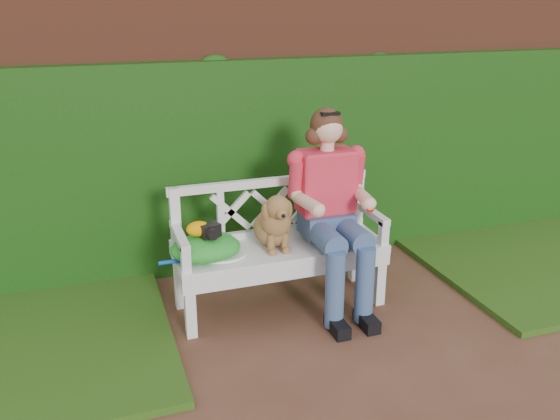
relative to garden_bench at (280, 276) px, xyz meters
name	(u,v)px	position (x,y,z in m)	size (l,w,h in m)	color
ground	(366,362)	(0.27, -0.86, -0.24)	(60.00, 60.00, 0.00)	#542F21
brick_wall	(271,128)	(0.27, 1.04, 0.86)	(10.00, 0.30, 2.20)	brown
ivy_hedge	(279,163)	(0.27, 0.82, 0.61)	(10.00, 0.18, 1.70)	#1C450C
garden_bench	(280,276)	(0.00, 0.00, 0.00)	(1.58, 0.60, 0.48)	white
seated_woman	(328,210)	(0.36, -0.02, 0.48)	(0.60, 0.81, 1.43)	#FF4A62
dog	(273,219)	(-0.05, 0.00, 0.45)	(0.28, 0.38, 0.42)	#905C3D
tennis_racket	(219,255)	(-0.46, -0.06, 0.26)	(0.63, 0.27, 0.03)	white
green_bag	(206,247)	(-0.55, -0.04, 0.32)	(0.48, 0.37, 0.16)	#348229
camera_item	(209,230)	(-0.52, -0.06, 0.45)	(0.13, 0.10, 0.09)	black
baseball_glove	(198,229)	(-0.59, -0.03, 0.45)	(0.16, 0.12, 0.10)	#EA9300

